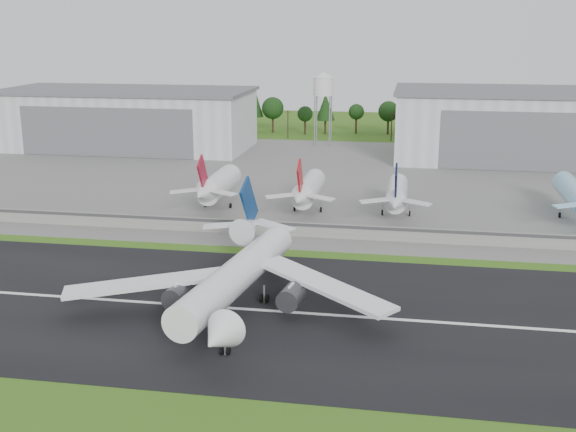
% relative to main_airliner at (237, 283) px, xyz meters
% --- Properties ---
extents(ground, '(600.00, 600.00, 0.00)m').
position_rel_main_airliner_xyz_m(ground, '(-2.46, -9.57, -4.89)').
color(ground, '#3B6217').
rests_on(ground, ground).
extents(runway, '(320.00, 60.00, 0.10)m').
position_rel_main_airliner_xyz_m(runway, '(-2.46, 0.43, -4.84)').
color(runway, black).
rests_on(runway, ground).
extents(runway_centerline, '(220.00, 1.00, 0.02)m').
position_rel_main_airliner_xyz_m(runway_centerline, '(-2.46, 0.43, -4.78)').
color(runway_centerline, white).
rests_on(runway_centerline, runway).
extents(apron, '(320.00, 150.00, 0.10)m').
position_rel_main_airliner_xyz_m(apron, '(-2.46, 110.43, -4.84)').
color(apron, slate).
rests_on(apron, ground).
extents(blast_fence, '(240.00, 0.61, 3.50)m').
position_rel_main_airliner_xyz_m(blast_fence, '(-2.46, 45.42, -3.09)').
color(blast_fence, gray).
rests_on(blast_fence, ground).
extents(hangar_west, '(97.00, 44.00, 23.20)m').
position_rel_main_airliner_xyz_m(hangar_west, '(-82.46, 155.35, 6.74)').
color(hangar_west, silver).
rests_on(hangar_west, ground).
extents(hangar_east, '(102.00, 47.00, 25.20)m').
position_rel_main_airliner_xyz_m(hangar_east, '(72.54, 155.35, 7.73)').
color(hangar_east, silver).
rests_on(hangar_east, ground).
extents(water_tower, '(8.40, 8.40, 29.40)m').
position_rel_main_airliner_xyz_m(water_tower, '(-7.46, 175.43, 19.66)').
color(water_tower, '#99999E').
rests_on(water_tower, ground).
extents(utility_poles, '(230.00, 3.00, 12.00)m').
position_rel_main_airliner_xyz_m(utility_poles, '(-2.46, 190.43, -4.89)').
color(utility_poles, black).
rests_on(utility_poles, ground).
extents(treeline, '(320.00, 16.00, 22.00)m').
position_rel_main_airliner_xyz_m(treeline, '(-2.46, 205.43, -4.89)').
color(treeline, black).
rests_on(treeline, ground).
extents(main_airliner, '(56.72, 59.21, 18.17)m').
position_rel_main_airliner_xyz_m(main_airliner, '(0.00, 0.00, 0.00)').
color(main_airliner, white).
rests_on(main_airliner, runway).
extents(parked_jet_red_a, '(7.36, 31.29, 16.94)m').
position_rel_main_airliner_xyz_m(parked_jet_red_a, '(-22.15, 67.03, 1.53)').
color(parked_jet_red_a, white).
rests_on(parked_jet_red_a, ground).
extents(parked_jet_red_b, '(7.36, 31.29, 16.70)m').
position_rel_main_airliner_xyz_m(parked_jet_red_b, '(2.24, 67.00, 1.30)').
color(parked_jet_red_b, silver).
rests_on(parked_jet_red_b, ground).
extents(parked_jet_navy, '(7.36, 31.29, 16.45)m').
position_rel_main_airliner_xyz_m(parked_jet_navy, '(25.20, 66.96, 1.07)').
color(parked_jet_navy, silver).
rests_on(parked_jet_navy, ground).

